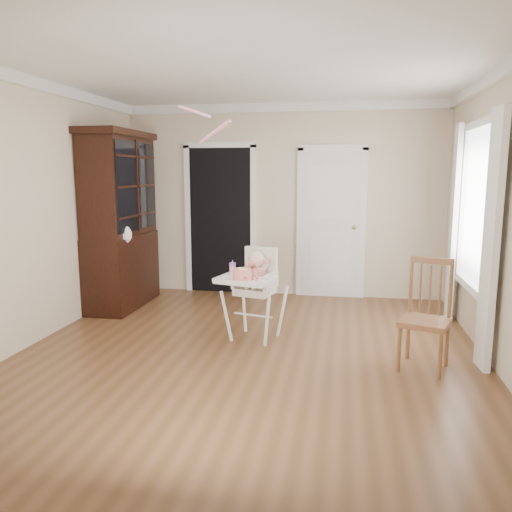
% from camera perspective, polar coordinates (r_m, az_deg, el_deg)
% --- Properties ---
extents(floor, '(5.00, 5.00, 0.00)m').
position_cam_1_polar(floor, '(4.98, -0.82, -11.07)').
color(floor, brown).
rests_on(floor, ground).
extents(ceiling, '(5.00, 5.00, 0.00)m').
position_cam_1_polar(ceiling, '(4.76, -0.90, 21.03)').
color(ceiling, white).
rests_on(ceiling, wall_back).
extents(wall_back, '(4.50, 0.00, 4.50)m').
position_cam_1_polar(wall_back, '(7.14, 2.98, 6.28)').
color(wall_back, beige).
rests_on(wall_back, floor).
extents(wall_left, '(0.00, 5.00, 5.00)m').
position_cam_1_polar(wall_left, '(5.56, -24.34, 4.54)').
color(wall_left, beige).
rests_on(wall_left, floor).
extents(wall_right, '(0.00, 5.00, 5.00)m').
position_cam_1_polar(wall_right, '(4.79, 26.66, 3.71)').
color(wall_right, beige).
rests_on(wall_right, floor).
extents(crown_molding, '(4.50, 5.00, 0.12)m').
position_cam_1_polar(crown_molding, '(4.74, -0.90, 20.32)').
color(crown_molding, white).
rests_on(crown_molding, ceiling).
extents(doorway, '(1.06, 0.05, 2.22)m').
position_cam_1_polar(doorway, '(7.31, -4.09, 4.45)').
color(doorway, black).
rests_on(doorway, wall_back).
extents(closet_door, '(0.96, 0.09, 2.13)m').
position_cam_1_polar(closet_door, '(7.09, 8.57, 3.53)').
color(closet_door, white).
rests_on(closet_door, wall_back).
extents(window_right, '(0.13, 1.84, 2.30)m').
position_cam_1_polar(window_right, '(5.55, 23.60, 3.93)').
color(window_right, white).
rests_on(window_right, wall_right).
extents(high_chair, '(0.71, 0.81, 0.99)m').
position_cam_1_polar(high_chair, '(5.24, -0.15, -3.07)').
color(high_chair, white).
rests_on(high_chair, floor).
extents(baby, '(0.27, 0.24, 0.40)m').
position_cam_1_polar(baby, '(5.23, -0.03, -1.65)').
color(baby, beige).
rests_on(baby, high_chair).
extents(cake, '(0.25, 0.25, 0.12)m').
position_cam_1_polar(cake, '(5.00, -1.60, -2.12)').
color(cake, silver).
rests_on(cake, high_chair).
extents(sippy_cup, '(0.07, 0.07, 0.17)m').
position_cam_1_polar(sippy_cup, '(5.22, -2.70, -1.46)').
color(sippy_cup, '#EF92CD').
rests_on(sippy_cup, high_chair).
extents(china_cabinet, '(0.60, 1.35, 2.28)m').
position_cam_1_polar(china_cabinet, '(6.73, -15.24, 3.96)').
color(china_cabinet, black).
rests_on(china_cabinet, floor).
extents(dining_chair, '(0.52, 0.52, 0.99)m').
position_cam_1_polar(dining_chair, '(4.75, 18.82, -6.74)').
color(dining_chair, brown).
rests_on(dining_chair, floor).
extents(streamer, '(0.40, 0.33, 0.15)m').
position_cam_1_polar(streamer, '(4.71, -7.14, 16.09)').
color(streamer, pink).
rests_on(streamer, ceiling).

